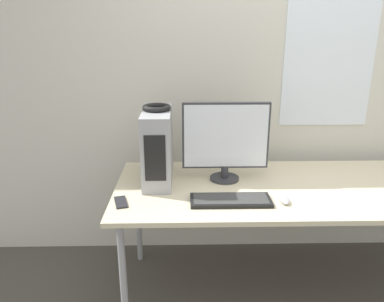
{
  "coord_description": "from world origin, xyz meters",
  "views": [
    {
      "loc": [
        -0.72,
        -1.65,
        1.68
      ],
      "look_at": [
        -0.67,
        0.44,
        0.98
      ],
      "focal_mm": 35.0,
      "sensor_mm": 36.0,
      "label": 1
    }
  ],
  "objects_px": {
    "pc_tower": "(158,146)",
    "monitor_main": "(226,140)",
    "headphones": "(157,108)",
    "cell_phone": "(121,202)",
    "keyboard": "(231,200)",
    "mouse": "(284,200)"
  },
  "relations": [
    {
      "from": "pc_tower",
      "to": "monitor_main",
      "type": "bearing_deg",
      "value": -1.15
    },
    {
      "from": "pc_tower",
      "to": "mouse",
      "type": "height_order",
      "value": "pc_tower"
    },
    {
      "from": "headphones",
      "to": "keyboard",
      "type": "xyz_separation_m",
      "value": [
        0.42,
        -0.33,
        -0.46
      ]
    },
    {
      "from": "monitor_main",
      "to": "mouse",
      "type": "distance_m",
      "value": 0.52
    },
    {
      "from": "pc_tower",
      "to": "monitor_main",
      "type": "xyz_separation_m",
      "value": [
        0.42,
        -0.01,
        0.04
      ]
    },
    {
      "from": "headphones",
      "to": "pc_tower",
      "type": "bearing_deg",
      "value": -90.0
    },
    {
      "from": "headphones",
      "to": "keyboard",
      "type": "relative_size",
      "value": 0.39
    },
    {
      "from": "headphones",
      "to": "cell_phone",
      "type": "height_order",
      "value": "headphones"
    },
    {
      "from": "pc_tower",
      "to": "keyboard",
      "type": "height_order",
      "value": "pc_tower"
    },
    {
      "from": "monitor_main",
      "to": "headphones",
      "type": "bearing_deg",
      "value": 178.74
    },
    {
      "from": "pc_tower",
      "to": "mouse",
      "type": "xyz_separation_m",
      "value": [
        0.72,
        -0.34,
        -0.21
      ]
    },
    {
      "from": "headphones",
      "to": "keyboard",
      "type": "bearing_deg",
      "value": -38.51
    },
    {
      "from": "mouse",
      "to": "keyboard",
      "type": "bearing_deg",
      "value": 177.87
    },
    {
      "from": "mouse",
      "to": "cell_phone",
      "type": "relative_size",
      "value": 0.64
    },
    {
      "from": "pc_tower",
      "to": "mouse",
      "type": "distance_m",
      "value": 0.82
    },
    {
      "from": "headphones",
      "to": "cell_phone",
      "type": "bearing_deg",
      "value": -119.65
    },
    {
      "from": "keyboard",
      "to": "cell_phone",
      "type": "distance_m",
      "value": 0.61
    },
    {
      "from": "pc_tower",
      "to": "headphones",
      "type": "relative_size",
      "value": 2.72
    },
    {
      "from": "headphones",
      "to": "cell_phone",
      "type": "distance_m",
      "value": 0.6
    },
    {
      "from": "pc_tower",
      "to": "headphones",
      "type": "xyz_separation_m",
      "value": [
        0.0,
        0.0,
        0.24
      ]
    },
    {
      "from": "monitor_main",
      "to": "keyboard",
      "type": "bearing_deg",
      "value": -89.89
    },
    {
      "from": "mouse",
      "to": "pc_tower",
      "type": "bearing_deg",
      "value": 154.39
    }
  ]
}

